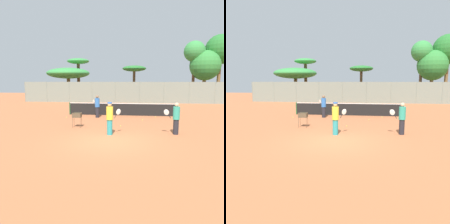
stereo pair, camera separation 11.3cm
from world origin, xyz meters
TOP-DOWN VIEW (x-y plane):
  - ground_plane at (0.00, 0.00)m, footprint 80.00×80.00m
  - tennis_net at (0.00, 8.24)m, footprint 9.28×0.10m
  - back_fence at (0.00, 18.93)m, footprint 29.05×0.08m
  - tree_0 at (9.44, 23.00)m, footprint 3.00×3.00m
  - tree_1 at (-9.28, 22.61)m, footprint 6.56×6.56m
  - tree_2 at (13.26, 23.81)m, footprint 4.30×4.30m
  - tree_3 at (10.99, 22.93)m, footprint 4.32×4.32m
  - tree_4 at (-8.27, 24.79)m, footprint 3.54×3.54m
  - tree_5 at (0.79, 24.42)m, footprint 3.69×3.69m
  - player_white_outfit at (3.55, 1.90)m, footprint 0.94×0.37m
  - player_red_cap at (-0.12, 1.36)m, footprint 0.82×0.62m
  - player_yellow_shirt at (-1.87, 6.94)m, footprint 0.72×0.74m
  - ball_cart at (-2.49, 3.10)m, footprint 0.56×0.41m
  - tennis_ball_0 at (2.89, 7.56)m, footprint 0.07×0.07m
  - tennis_ball_1 at (0.30, 3.62)m, footprint 0.07×0.07m
  - tennis_ball_2 at (-4.35, 6.54)m, footprint 0.07×0.07m
  - tennis_ball_3 at (1.79, 6.03)m, footprint 0.07×0.07m
  - parked_car at (1.87, 22.51)m, footprint 4.20×1.70m

SIDE VIEW (x-z plane):
  - ground_plane at x=0.00m, z-range 0.00..0.00m
  - tennis_ball_0 at x=2.89m, z-range 0.00..0.07m
  - tennis_ball_1 at x=0.30m, z-range 0.00..0.07m
  - tennis_ball_2 at x=-4.35m, z-range 0.00..0.07m
  - tennis_ball_3 at x=1.79m, z-range 0.00..0.07m
  - tennis_net at x=0.00m, z-range 0.02..1.09m
  - parked_car at x=1.87m, z-range -0.14..1.46m
  - ball_cart at x=-2.49m, z-range 0.24..1.19m
  - player_white_outfit at x=3.55m, z-range 0.03..1.82m
  - player_yellow_shirt at x=-1.87m, z-range 0.03..1.84m
  - player_red_cap at x=-0.12m, z-range 0.03..1.86m
  - back_fence at x=0.00m, z-range 0.00..2.81m
  - tree_1 at x=-9.28m, z-range 1.61..6.53m
  - tree_5 at x=0.79m, z-range 2.04..7.35m
  - tree_3 at x=10.99m, z-range 1.46..8.77m
  - tree_4 at x=-8.27m, z-range 2.47..9.01m
  - tree_0 at x=9.44m, z-range 2.67..11.30m
  - tree_2 at x=13.26m, z-range 2.57..12.19m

